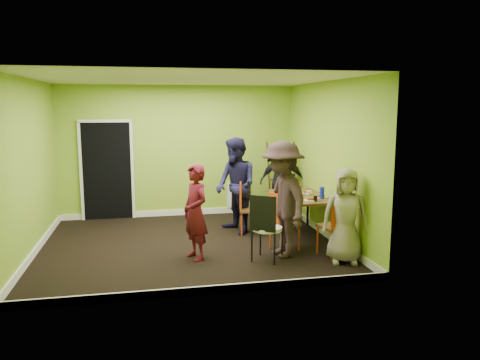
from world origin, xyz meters
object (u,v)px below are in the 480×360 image
at_px(person_back_end, 282,182).
at_px(chair_bentwood, 266,225).
at_px(dining_table, 301,198).
at_px(person_left_near, 282,199).
at_px(easel, 279,178).
at_px(chair_front_end, 338,221).
at_px(person_standing, 195,212).
at_px(chair_left_far, 246,205).
at_px(person_left_far, 236,186).
at_px(chair_left_near, 281,218).
at_px(thermos, 298,189).
at_px(blue_bottle, 322,193).
at_px(orange_bottle, 296,192).
at_px(chair_back_end, 285,187).
at_px(person_front_end, 346,216).

bearing_deg(person_back_end, chair_bentwood, 77.05).
xyz_separation_m(dining_table, person_left_near, (-0.67, -1.07, 0.22)).
distance_m(dining_table, easel, 1.86).
bearing_deg(chair_front_end, person_standing, 155.75).
xyz_separation_m(dining_table, person_back_end, (0.04, 1.32, 0.10)).
height_order(chair_left_far, chair_front_end, chair_front_end).
height_order(easel, person_left_far, person_left_far).
relative_size(dining_table, chair_bentwood, 1.43).
height_order(chair_left_near, easel, easel).
distance_m(easel, thermos, 1.80).
xyz_separation_m(chair_left_near, easel, (0.73, 2.65, 0.25)).
bearing_deg(person_left_far, person_left_near, -2.00).
xyz_separation_m(chair_left_far, person_back_end, (0.99, 1.02, 0.24)).
distance_m(blue_bottle, person_left_far, 1.60).
distance_m(chair_left_far, chair_front_end, 1.97).
bearing_deg(orange_bottle, easel, 84.95).
xyz_separation_m(dining_table, chair_back_end, (0.08, 1.22, -0.01)).
distance_m(chair_left_far, person_standing, 1.65).
height_order(blue_bottle, person_standing, person_standing).
relative_size(person_left_near, person_back_end, 1.15).
bearing_deg(person_left_near, chair_front_end, 60.02).
bearing_deg(person_left_near, dining_table, 135.80).
bearing_deg(chair_front_end, person_back_end, 78.32).
distance_m(chair_left_far, person_left_near, 1.44).
xyz_separation_m(person_left_near, person_back_end, (0.71, 2.39, -0.12)).
xyz_separation_m(chair_left_near, person_standing, (-1.42, -0.15, 0.20)).
bearing_deg(person_back_end, person_left_near, 82.16).
relative_size(blue_bottle, person_front_end, 0.14).
bearing_deg(easel, person_front_end, -89.07).
bearing_deg(chair_front_end, chair_back_end, 77.57).
xyz_separation_m(orange_bottle, person_front_end, (0.20, -1.77, -0.06)).
distance_m(chair_bentwood, person_front_end, 1.21).
xyz_separation_m(blue_bottle, person_back_end, (-0.23, 1.67, -0.06)).
height_order(chair_left_near, person_left_far, person_left_far).
relative_size(easel, orange_bottle, 22.46).
xyz_separation_m(chair_left_far, blue_bottle, (1.22, -0.64, 0.30)).
relative_size(dining_table, blue_bottle, 7.20).
distance_m(chair_left_far, person_back_end, 1.44).
relative_size(chair_front_end, person_left_far, 0.58).
xyz_separation_m(blue_bottle, person_left_far, (-1.39, 0.78, 0.04)).
relative_size(orange_bottle, person_left_near, 0.04).
height_order(thermos, person_left_far, person_left_far).
relative_size(chair_back_end, person_left_far, 0.54).
bearing_deg(orange_bottle, chair_front_end, -83.56).
height_order(person_left_far, person_back_end, person_left_far).
bearing_deg(chair_front_end, dining_table, 82.44).
distance_m(easel, person_left_near, 3.03).
height_order(chair_left_near, person_front_end, person_front_end).
height_order(chair_left_far, chair_left_near, chair_left_far).
height_order(chair_bentwood, easel, easel).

